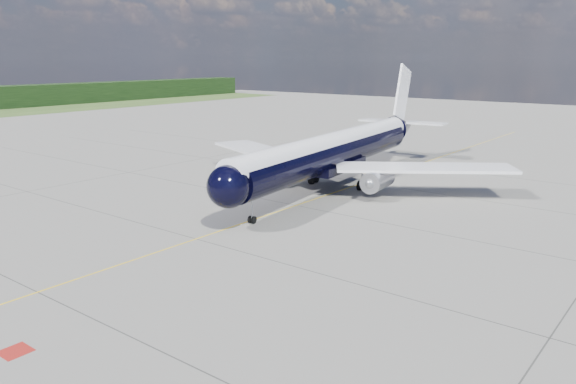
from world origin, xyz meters
TOP-DOWN VIEW (x-y plane):
  - ground at (0.00, 30.00)m, footprint 320.00×320.00m
  - taxiway_centerline at (0.00, 25.00)m, footprint 0.16×160.00m
  - red_marking at (6.80, -10.00)m, footprint 1.60×1.60m
  - main_airliner at (-1.61, 35.73)m, footprint 42.66×52.26m

SIDE VIEW (x-z plane):
  - ground at x=0.00m, z-range 0.00..0.00m
  - taxiway_centerline at x=0.00m, z-range 0.00..0.01m
  - red_marking at x=6.80m, z-range 0.00..0.01m
  - main_airliner at x=-1.61m, z-range -2.87..12.24m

